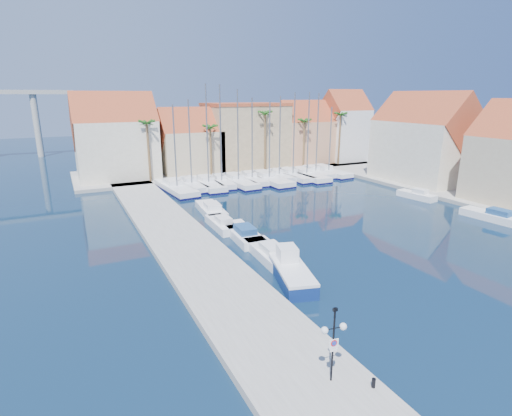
{
  "coord_description": "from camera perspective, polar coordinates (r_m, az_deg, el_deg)",
  "views": [
    {
      "loc": [
        -18.16,
        -19.79,
        13.35
      ],
      "look_at": [
        -2.03,
        12.98,
        3.0
      ],
      "focal_mm": 28.0,
      "sensor_mm": 36.0,
      "label": 1
    }
  ],
  "objects": [
    {
      "name": "sailboat_0",
      "position": [
        58.34,
        -11.42,
        2.85
      ],
      "size": [
        3.9,
        11.45,
        12.16
      ],
      "rotation": [
        0.0,
        0.0,
        0.08
      ],
      "color": "white",
      "rests_on": "ground"
    },
    {
      "name": "fishing_boat",
      "position": [
        30.2,
        4.98,
        -8.9
      ],
      "size": [
        3.8,
        6.81,
        2.26
      ],
      "rotation": [
        0.0,
        0.0,
        -0.27
      ],
      "color": "navy",
      "rests_on": "ground"
    },
    {
      "name": "motorboat_west_2",
      "position": [
        41.5,
        -4.91,
        -2.26
      ],
      "size": [
        1.95,
        5.74,
        1.4
      ],
      "rotation": [
        0.0,
        0.0,
        -0.02
      ],
      "color": "white",
      "rests_on": "ground"
    },
    {
      "name": "motorboat_west_3",
      "position": [
        46.86,
        -6.43,
        -0.19
      ],
      "size": [
        2.89,
        7.21,
        1.4
      ],
      "rotation": [
        0.0,
        0.0,
        -0.09
      ],
      "color": "white",
      "rests_on": "ground"
    },
    {
      "name": "sailboat_3",
      "position": [
        61.2,
        -5.04,
        3.79
      ],
      "size": [
        2.99,
        8.79,
        14.86
      ],
      "rotation": [
        0.0,
        0.0,
        -0.08
      ],
      "color": "white",
      "rests_on": "ground"
    },
    {
      "name": "palm_1",
      "position": [
        65.85,
        -6.58,
        11.18
      ],
      "size": [
        2.6,
        2.6,
        9.15
      ],
      "color": "brown",
      "rests_on": "shore_north"
    },
    {
      "name": "palm_4",
      "position": [
        78.43,
        12.02,
        12.71
      ],
      "size": [
        2.6,
        2.6,
        10.65
      ],
      "color": "brown",
      "rests_on": "shore_north"
    },
    {
      "name": "motorboat_east_1",
      "position": [
        57.49,
        22.01,
        1.75
      ],
      "size": [
        2.36,
        5.36,
        1.4
      ],
      "rotation": [
        0.0,
        0.0,
        0.14
      ],
      "color": "white",
      "rests_on": "ground"
    },
    {
      "name": "shore_north",
      "position": [
        74.56,
        -3.6,
        5.67
      ],
      "size": [
        54.0,
        16.0,
        0.5
      ],
      "primitive_type": "cube",
      "color": "gray",
      "rests_on": "ground"
    },
    {
      "name": "ground",
      "position": [
        29.99,
        14.88,
        -11.18
      ],
      "size": [
        260.0,
        260.0,
        0.0
      ],
      "primitive_type": "plane",
      "color": "black",
      "rests_on": "ground"
    },
    {
      "name": "palm_2",
      "position": [
        69.74,
        1.33,
        13.08
      ],
      "size": [
        2.6,
        2.6,
        11.15
      ],
      "color": "brown",
      "rests_on": "shore_north"
    },
    {
      "name": "building_1",
      "position": [
        70.23,
        -9.46,
        9.02
      ],
      "size": [
        10.3,
        8.0,
        11.0
      ],
      "color": "tan",
      "rests_on": "shore_north"
    },
    {
      "name": "sailboat_1",
      "position": [
        59.85,
        -9.33,
        3.32
      ],
      "size": [
        3.11,
        9.25,
        12.78
      ],
      "rotation": [
        0.0,
        0.0,
        0.08
      ],
      "color": "white",
      "rests_on": "ground"
    },
    {
      "name": "building_4",
      "position": [
        84.2,
        12.41,
        11.11
      ],
      "size": [
        8.3,
        8.0,
        14.0
      ],
      "color": "white",
      "rests_on": "shore_north"
    },
    {
      "name": "shore_east",
      "position": [
        62.43,
        28.36,
        1.78
      ],
      "size": [
        12.0,
        60.0,
        0.5
      ],
      "primitive_type": "cube",
      "color": "gray",
      "rests_on": "ground"
    },
    {
      "name": "sailboat_10",
      "position": [
        69.4,
        8.27,
        5.08
      ],
      "size": [
        2.66,
        9.29,
        13.7
      ],
      "rotation": [
        0.0,
        0.0,
        0.02
      ],
      "color": "white",
      "rests_on": "ground"
    },
    {
      "name": "motorboat_west_0",
      "position": [
        34.04,
        1.86,
        -6.34
      ],
      "size": [
        2.5,
        6.71,
        1.4
      ],
      "rotation": [
        0.0,
        0.0,
        -0.06
      ],
      "color": "white",
      "rests_on": "ground"
    },
    {
      "name": "palm_3",
      "position": [
        73.84,
        6.96,
        12.03
      ],
      "size": [
        2.6,
        2.6,
        9.65
      ],
      "color": "brown",
      "rests_on": "shore_north"
    },
    {
      "name": "bollard",
      "position": [
        20.54,
        16.44,
        -22.85
      ],
      "size": [
        0.18,
        0.18,
        0.46
      ],
      "primitive_type": "cylinder",
      "color": "black",
      "rests_on": "quay_west"
    },
    {
      "name": "motorboat_west_1",
      "position": [
        38.59,
        -1.87,
        -3.62
      ],
      "size": [
        2.73,
        7.13,
        1.4
      ],
      "rotation": [
        0.0,
        0.0,
        -0.07
      ],
      "color": "white",
      "rests_on": "ground"
    },
    {
      "name": "quay_west",
      "position": [
        36.93,
        -10.15,
        -5.22
      ],
      "size": [
        6.0,
        77.0,
        0.5
      ],
      "primitive_type": "cube",
      "color": "gray",
      "rests_on": "ground"
    },
    {
      "name": "building_3",
      "position": [
        79.87,
        6.75,
        10.33
      ],
      "size": [
        10.3,
        8.0,
        12.0
      ],
      "color": "tan",
      "rests_on": "shore_north"
    },
    {
      "name": "building_6",
      "position": [
        66.93,
        22.83,
        8.75
      ],
      "size": [
        9.0,
        14.3,
        13.5
      ],
      "color": "beige",
      "rests_on": "shore_east"
    },
    {
      "name": "sailboat_4",
      "position": [
        61.63,
        -2.78,
        3.86
      ],
      "size": [
        3.41,
        10.79,
        14.21
      ],
      "rotation": [
        0.0,
        0.0,
        0.06
      ],
      "color": "white",
      "rests_on": "ground"
    },
    {
      "name": "sailboat_7",
      "position": [
        65.71,
        3.11,
        4.64
      ],
      "size": [
        2.68,
        8.29,
        13.26
      ],
      "rotation": [
        0.0,
        0.0,
        0.06
      ],
      "color": "white",
      "rests_on": "ground"
    },
    {
      "name": "lamp_post",
      "position": [
        19.18,
        11.05,
        -17.19
      ],
      "size": [
        1.28,
        0.46,
        3.8
      ],
      "rotation": [
        0.0,
        0.0,
        -0.12
      ],
      "color": "black",
      "rests_on": "quay_west"
    },
    {
      "name": "motorboat_east_0",
      "position": [
        51.27,
        30.84,
        -0.98
      ],
      "size": [
        2.75,
        6.81,
        1.4
      ],
      "rotation": [
        0.0,
        0.0,
        0.1
      ],
      "color": "white",
      "rests_on": "ground"
    },
    {
      "name": "sailboat_2",
      "position": [
        60.18,
        -6.94,
        3.48
      ],
      "size": [
        3.02,
        10.41,
        14.91
      ],
      "rotation": [
        0.0,
        0.0,
        -0.03
      ],
      "color": "white",
      "rests_on": "ground"
    },
    {
      "name": "building_2",
      "position": [
        74.94,
        -1.53,
        10.39
      ],
      "size": [
        14.2,
        10.2,
        11.5
      ],
      "color": "#9C8460",
      "rests_on": "shore_north"
    },
    {
      "name": "sailboat_11",
      "position": [
        70.53,
        10.01,
        5.14
      ],
      "size": [
        3.58,
        10.68,
        11.49
      ],
      "rotation": [
        0.0,
        0.0,
        0.08
      ],
      "color": "white",
      "rests_on": "ground"
    },
    {
      "name": "sailboat_5",
      "position": [
        63.19,
        -0.72,
        4.19
      ],
      "size": [
        3.13,
        9.34,
        13.01
      ],
      "rotation": [
        0.0,
        0.0,
        -0.08
      ],
      "color": "white",
      "rests_on": "ground"
    },
    {
      "name": "sailboat_9",
      "position": [
        67.07,
        6.94,
        4.73
      ],
      "size": [
        3.05,
        11.45,
        13.84
      ],
      "rotation": [
        0.0,
        0.0,
        0.0
      ],
      "color": "white",
      "rests_on": "ground"
    },
    {
      "name": "palm_0",
      "position": [
        63.12,
        -15.34,
        11.39
      ],
      "size": [
        2.6,
        2.6,
        10.15
      ],
      "color": "brown",
      "rests_on": "shore_north"
    },
    {
      "name": "building_0",
      "position": [
        67.63,
        -19.39,
        9.15
      ],
      "size": [
        12.3,
        9.0,
        13.5
      ],
      "color": "beige",
      "rests_on": "shore_north"
    },
    {
      "name": "sailboat_8",
      "position": [
        66.45,
        5.0,
        4.69
      ],
      "size": [
        3.34,
        10.61,
        13.78
      ],
      "rotation": [
        0.0,
        0.0,
        0.05
      ],
      "color": "white",
      "rests_on": "ground"
    },
    {
      "name": "sailboat_6",
      "position": [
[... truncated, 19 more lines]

